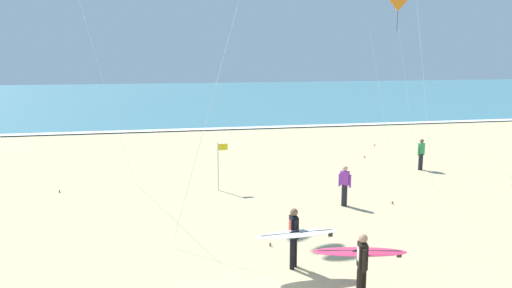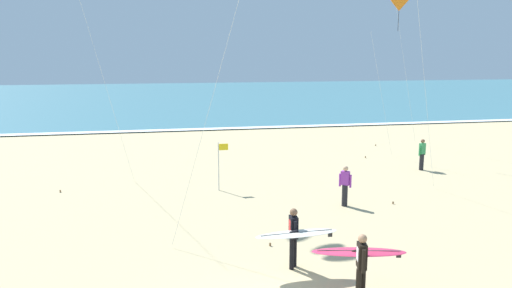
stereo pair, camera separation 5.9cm
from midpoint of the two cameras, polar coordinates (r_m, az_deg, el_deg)
name	(u,v)px [view 2 (the right image)]	position (r m, az deg, el deg)	size (l,w,h in m)	color
ocean_water	(177,97)	(67.51, -9.11, 5.42)	(160.00, 60.00, 0.08)	teal
shoreline_foam	(193,129)	(38.04, -7.27, 1.70)	(160.00, 1.00, 0.01)	white
surfer_lead	(360,258)	(12.26, 12.09, -12.73)	(2.36, 1.15, 1.71)	black
surfer_trailing	(295,234)	(13.50, 4.65, -10.33)	(2.23, 0.96, 1.71)	black
kite_diamond_amber_mid	(399,1)	(28.94, 16.25, 15.62)	(2.47, 0.33, 9.60)	orange
bystander_green_top	(422,154)	(26.20, 18.71, -1.14)	(0.47, 0.29, 1.59)	black
bystander_purple_top	(345,186)	(19.34, 10.34, -4.75)	(0.40, 0.35, 1.59)	black
lifeguard_flag	(220,162)	(21.12, -4.12, -2.04)	(0.45, 0.05, 2.10)	silver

